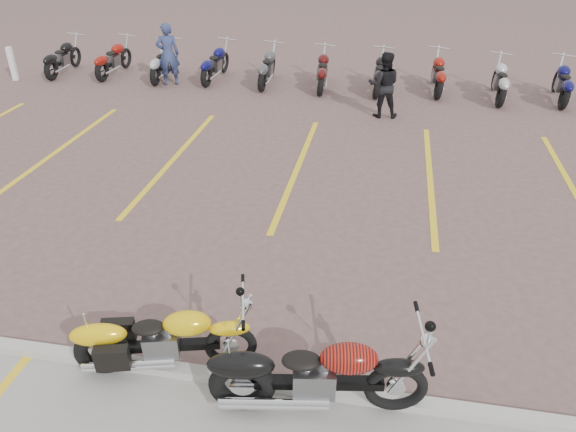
# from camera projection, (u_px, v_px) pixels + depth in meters

# --- Properties ---
(ground) EXTENTS (100.00, 100.00, 0.00)m
(ground) POSITION_uv_depth(u_px,v_px,m) (252.00, 280.00, 8.26)
(ground) COLOR #715651
(ground) RESTS_ON ground
(curb) EXTENTS (60.00, 0.18, 0.12)m
(curb) POSITION_uv_depth(u_px,v_px,m) (210.00, 375.00, 6.53)
(curb) COLOR #ADAAA3
(curb) RESTS_ON ground
(parking_stripes) EXTENTS (38.00, 5.50, 0.01)m
(parking_stripes) POSITION_uv_depth(u_px,v_px,m) (297.00, 168.00, 11.68)
(parking_stripes) COLOR yellow
(parking_stripes) RESTS_ON ground
(yellow_cruiser) EXTENTS (2.08, 0.67, 0.87)m
(yellow_cruiser) POSITION_uv_depth(u_px,v_px,m) (161.00, 341.00, 6.50)
(yellow_cruiser) COLOR black
(yellow_cruiser) RESTS_ON ground
(flame_cruiser) EXTENTS (2.34, 0.55, 0.97)m
(flame_cruiser) POSITION_uv_depth(u_px,v_px,m) (313.00, 376.00, 5.95)
(flame_cruiser) COLOR black
(flame_cruiser) RESTS_ON ground
(person_a) EXTENTS (0.77, 0.65, 1.80)m
(person_a) POSITION_uv_depth(u_px,v_px,m) (168.00, 54.00, 16.47)
(person_a) COLOR navy
(person_a) RESTS_ON ground
(person_b) EXTENTS (0.84, 0.67, 1.64)m
(person_b) POSITION_uv_depth(u_px,v_px,m) (384.00, 85.00, 14.05)
(person_b) COLOR black
(person_b) RESTS_ON ground
(bollard) EXTENTS (0.18, 0.18, 1.00)m
(bollard) POSITION_uv_depth(u_px,v_px,m) (12.00, 64.00, 17.07)
(bollard) COLOR white
(bollard) RESTS_ON ground
(bg_bike_row) EXTENTS (15.50, 2.00, 1.10)m
(bg_bike_row) POSITION_uv_depth(u_px,v_px,m) (293.00, 68.00, 16.46)
(bg_bike_row) COLOR black
(bg_bike_row) RESTS_ON ground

